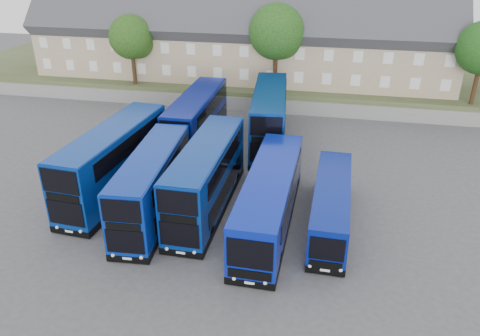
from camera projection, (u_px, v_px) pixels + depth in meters
The scene contains 13 objects.
ground at pixel (188, 234), 29.96m from camera, with size 120.00×120.00×0.00m, color #49494E.
retaining_wall at pixel (254, 105), 50.70m from camera, with size 70.00×0.40×1.50m, color slate.
earth_bank at pixel (268, 78), 59.37m from camera, with size 80.00×20.00×2.00m, color #434F2C.
terrace_row at pixel (238, 38), 53.93m from camera, with size 48.00×10.40×11.20m.
dd_front_left at pixel (114, 162), 33.88m from camera, with size 3.71×12.51×4.91m.
dd_front_mid at pixel (153, 186), 31.14m from camera, with size 3.40×11.35×4.45m.
dd_front_right at pixel (207, 179), 31.80m from camera, with size 2.79×11.86×4.71m.
dd_rear_left at pixel (197, 122), 41.54m from camera, with size 2.82×11.96×4.75m.
dd_rear_right at pixel (269, 118), 42.20m from camera, with size 4.11×12.61×4.93m.
coach_east_a at pixel (270, 199), 30.29m from camera, with size 2.96×13.43×3.66m.
coach_east_b at pixel (331, 206), 30.24m from camera, with size 2.42×10.76×2.93m.
tree_west at pixel (133, 39), 51.39m from camera, with size 4.80×4.80×7.65m.
tree_mid at pixel (278, 34), 48.48m from camera, with size 5.76×5.76×9.18m.
Camera 1 is at (8.33, -23.81, 17.04)m, focal length 35.00 mm.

